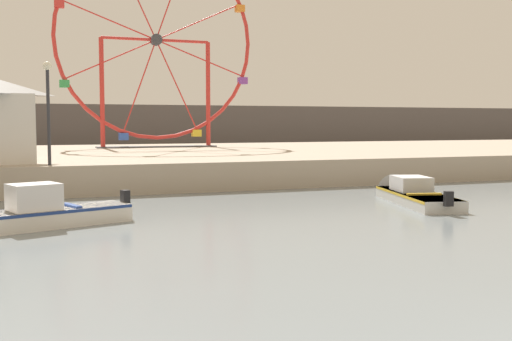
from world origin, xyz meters
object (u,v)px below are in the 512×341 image
object	(u,v)px
motorboat_pale_grey	(405,193)
ferris_wheel_red_frame	(156,43)
promenade_lamp_near	(48,97)
motorboat_white_red_stripe	(23,216)

from	to	relation	value
motorboat_pale_grey	ferris_wheel_red_frame	world-z (taller)	ferris_wheel_red_frame
ferris_wheel_red_frame	promenade_lamp_near	bearing A→B (deg)	-115.36
ferris_wheel_red_frame	motorboat_pale_grey	bearing A→B (deg)	-77.23
promenade_lamp_near	ferris_wheel_red_frame	bearing A→B (deg)	64.64
motorboat_pale_grey	ferris_wheel_red_frame	distance (m)	21.96
motorboat_pale_grey	motorboat_white_red_stripe	size ratio (longest dim) A/B	1.20
motorboat_white_red_stripe	promenade_lamp_near	world-z (taller)	promenade_lamp_near
motorboat_pale_grey	promenade_lamp_near	distance (m)	13.22
motorboat_pale_grey	ferris_wheel_red_frame	size ratio (longest dim) A/B	0.48
motorboat_white_red_stripe	ferris_wheel_red_frame	size ratio (longest dim) A/B	0.40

